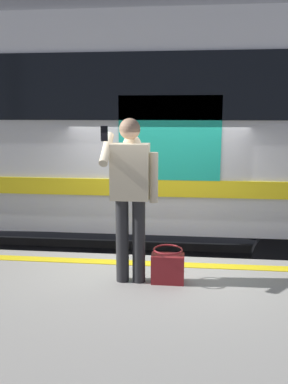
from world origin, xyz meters
TOP-DOWN VIEW (x-y plane):
  - ground_plane at (0.00, 0.00)m, footprint 23.93×23.93m
  - safety_line at (0.00, 0.30)m, footprint 13.12×0.16m
  - track_rail_near at (0.00, -1.26)m, footprint 17.40×0.08m
  - track_rail_far at (0.00, -2.70)m, footprint 17.40×0.08m
  - train_carriage at (1.76, -1.97)m, footprint 10.99×2.75m
  - passenger at (0.18, 0.82)m, footprint 0.57×0.55m
  - handbag at (-0.23, 0.82)m, footprint 0.36×0.32m

SIDE VIEW (x-z plane):
  - ground_plane at x=0.00m, z-range 0.00..0.00m
  - track_rail_near at x=0.00m, z-range 0.00..0.16m
  - track_rail_far at x=0.00m, z-range 0.00..0.16m
  - safety_line at x=0.00m, z-range 0.87..0.88m
  - handbag at x=-0.23m, z-range 0.85..1.24m
  - passenger at x=0.18m, z-range 1.03..2.81m
  - train_carriage at x=1.76m, z-range 0.54..4.66m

